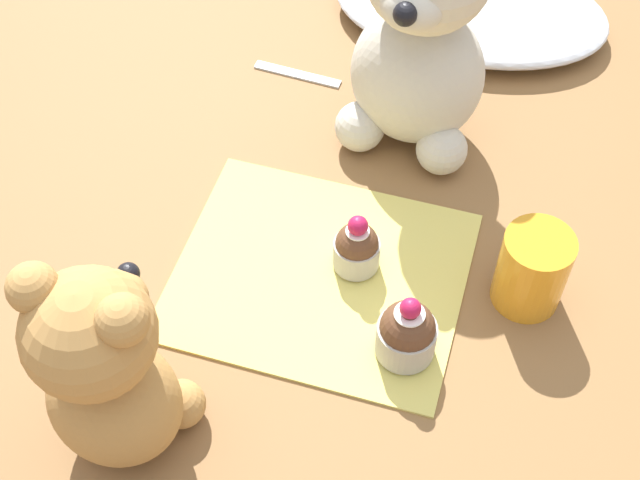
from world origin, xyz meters
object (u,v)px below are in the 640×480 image
teddy_bear_cream (421,35)px  teaspoon (298,74)px  cupcake_near_tan_bear (407,332)px  juice_glass (532,270)px  teddy_bear_tan (107,371)px  cupcake_near_cream_bear (357,247)px

teddy_bear_cream → teaspoon: 0.20m
teddy_bear_cream → cupcake_near_tan_bear: size_ratio=3.65×
juice_glass → teddy_bear_cream: bearing=130.3°
teddy_bear_tan → cupcake_near_cream_bear: (0.14, 0.22, -0.07)m
teddy_bear_cream → juice_glass: teddy_bear_cream is taller
cupcake_near_tan_bear → juice_glass: bearing=44.5°
teaspoon → teddy_bear_tan: bearing=-87.1°
teddy_bear_tan → juice_glass: 0.38m
teddy_bear_tan → cupcake_near_cream_bear: size_ratio=3.27×
teddy_bear_cream → cupcake_near_cream_bear: (-0.01, -0.19, -0.10)m
teddy_bear_tan → juice_glass: bearing=-136.7°
cupcake_near_tan_bear → teaspoon: size_ratio=0.73×
teddy_bear_cream → teddy_bear_tan: (-0.14, -0.41, -0.03)m
teddy_bear_tan → teaspoon: (0.00, 0.46, -0.10)m
teaspoon → juice_glass: bearing=-34.7°
juice_glass → teaspoon: (-0.29, 0.23, -0.04)m
cupcake_near_tan_bear → teaspoon: bearing=122.1°
cupcake_near_cream_bear → teddy_bear_cream: bearing=87.5°
teddy_bear_cream → juice_glass: size_ratio=3.31×
teddy_bear_cream → teddy_bear_tan: 0.44m
teddy_bear_cream → juice_glass: 0.25m
cupcake_near_tan_bear → cupcake_near_cream_bear: bearing=130.0°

